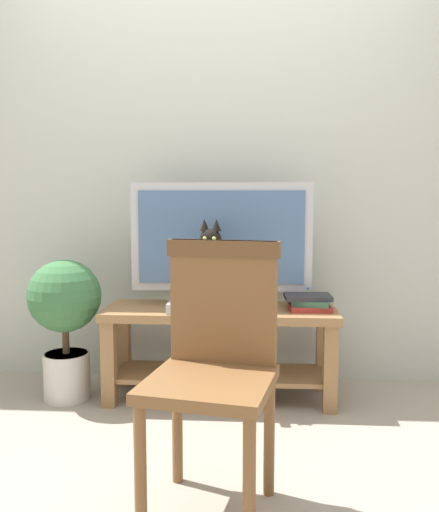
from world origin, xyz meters
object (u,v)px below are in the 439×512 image
Objects in this scene: media_box at (211,305)px; cat at (211,271)px; tv_stand at (220,336)px; tv at (221,240)px; wooden_chair at (215,354)px; book_stack at (310,302)px; potted_plant at (65,313)px.

cat is (0.00, -0.01, 0.18)m from media_box.
tv is at bearing 89.98° from tv_stand.
tv is 0.35m from media_box.
wooden_chair is at bearing -87.09° from tv_stand.
tv reaches higher than cat.
book_stack is (0.51, 0.05, -0.17)m from cat.
tv_stand is at bearing 54.69° from cat.
potted_plant is at bearing -177.61° from book_stack.
wooden_chair is 1.28m from potted_plant.
potted_plant is (-0.78, -0.01, -0.23)m from cat.
media_box reaches higher than tv_stand.
media_box is 0.18m from cat.
wooden_chair is (0.09, -0.94, -0.16)m from cat.
tv is (0.00, 0.08, 0.50)m from tv_stand.
tv is at bearing 73.08° from cat.
media_box is 0.47× the size of wooden_chair.
wooden_chair reaches higher than media_box.
wooden_chair is 1.07m from book_stack.
tv is 3.86× the size of book_stack.
book_stack is at bearing 3.46° from media_box.
wooden_chair is (0.05, -1.08, -0.31)m from tv.
tv is 0.91m from potted_plant.
wooden_chair is at bearing -84.37° from media_box.
book_stack is at bearing 5.08° from cat.
tv_stand is 0.83m from potted_plant.
tv is 2.25× the size of media_box.
tv is 1.12m from wooden_chair.
book_stack is at bearing -11.27° from tv.
tv is 1.05× the size of wooden_chair.
cat reaches higher than tv_stand.
media_box is at bearing -176.54° from book_stack.
cat is 0.56× the size of potted_plant.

